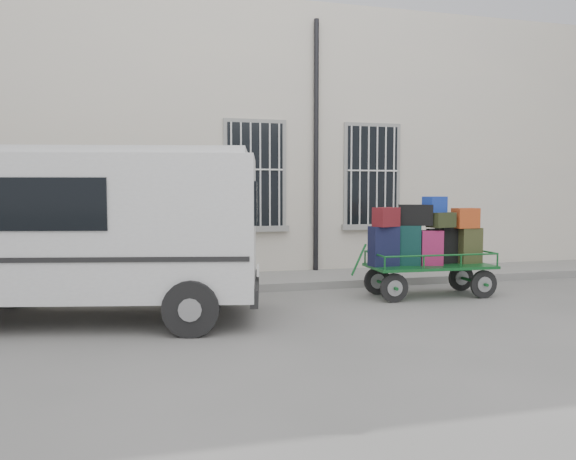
# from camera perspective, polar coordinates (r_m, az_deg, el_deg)

# --- Properties ---
(ground) EXTENTS (80.00, 80.00, 0.00)m
(ground) POSITION_cam_1_polar(r_m,az_deg,el_deg) (9.49, 2.78, -7.59)
(ground) COLOR #61615D
(ground) RESTS_ON ground
(building) EXTENTS (24.00, 5.15, 6.00)m
(building) POSITION_cam_1_polar(r_m,az_deg,el_deg) (14.66, -3.84, 8.27)
(building) COLOR beige
(building) RESTS_ON ground
(sidewalk) EXTENTS (24.00, 1.70, 0.15)m
(sidewalk) POSITION_cam_1_polar(r_m,az_deg,el_deg) (11.55, -0.58, -5.12)
(sidewalk) COLOR gray
(sidewalk) RESTS_ON ground
(luggage_cart) EXTENTS (2.62, 1.08, 1.80)m
(luggage_cart) POSITION_cam_1_polar(r_m,az_deg,el_deg) (10.40, 13.92, -1.53)
(luggage_cart) COLOR black
(luggage_cart) RESTS_ON ground
(van) EXTENTS (5.27, 3.08, 2.49)m
(van) POSITION_cam_1_polar(r_m,az_deg,el_deg) (8.69, -19.58, 0.62)
(van) COLOR silver
(van) RESTS_ON ground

